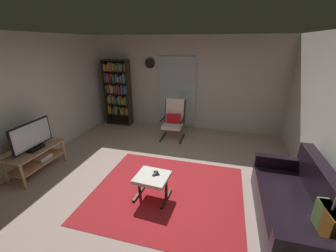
{
  "coord_description": "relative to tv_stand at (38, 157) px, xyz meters",
  "views": [
    {
      "loc": [
        1.11,
        -3.19,
        2.41
      ],
      "look_at": [
        0.06,
        0.68,
        0.85
      ],
      "focal_mm": 23.15,
      "sensor_mm": 36.0,
      "label": 1
    }
  ],
  "objects": [
    {
      "name": "bookshelf_near_tv",
      "position": [
        0.28,
        2.92,
        0.71
      ],
      "size": [
        0.78,
        0.3,
        1.94
      ],
      "color": "black",
      "rests_on": "ground"
    },
    {
      "name": "ottoman",
      "position": [
        2.41,
        -0.14,
        0.01
      ],
      "size": [
        0.55,
        0.51,
        0.41
      ],
      "color": "white",
      "rests_on": "ground"
    },
    {
      "name": "lounge_armchair",
      "position": [
        2.16,
        2.33,
        0.21
      ],
      "size": [
        0.57,
        0.66,
        1.02
      ],
      "color": "black",
      "rests_on": "ground"
    },
    {
      "name": "tv_remote",
      "position": [
        2.44,
        -0.07,
        0.09
      ],
      "size": [
        0.06,
        0.15,
        0.02
      ],
      "primitive_type": "cube",
      "rotation": [
        0.0,
        0.0,
        -0.17
      ],
      "color": "black",
      "rests_on": "ottoman"
    },
    {
      "name": "area_rug",
      "position": [
        2.61,
        0.03,
        -0.32
      ],
      "size": [
        2.51,
        2.19,
        0.01
      ],
      "primitive_type": "cube",
      "color": "#A92026",
      "rests_on": "ground"
    },
    {
      "name": "wall_clock",
      "position": [
        1.26,
        3.1,
        1.52
      ],
      "size": [
        0.29,
        0.03,
        0.29
      ],
      "color": "silver"
    },
    {
      "name": "wall_left",
      "position": [
        -0.39,
        0.28,
        0.97
      ],
      "size": [
        0.06,
        6.0,
        2.6
      ],
      "primitive_type": "cube",
      "color": "silver",
      "rests_on": "ground"
    },
    {
      "name": "tv_stand",
      "position": [
        0.0,
        0.0,
        0.0
      ],
      "size": [
        0.46,
        1.12,
        0.5
      ],
      "color": "tan",
      "rests_on": "ground"
    },
    {
      "name": "ground_plane",
      "position": [
        2.31,
        0.28,
        -0.33
      ],
      "size": [
        7.02,
        7.02,
        0.0
      ],
      "primitive_type": "plane",
      "color": "#B3998E"
    },
    {
      "name": "leather_sofa",
      "position": [
        4.52,
        -0.2,
        -0.01
      ],
      "size": [
        0.84,
        1.86,
        0.88
      ],
      "color": "black",
      "rests_on": "ground"
    },
    {
      "name": "television",
      "position": [
        0.0,
        -0.02,
        0.43
      ],
      "size": [
        0.2,
        0.87,
        0.54
      ],
      "color": "black",
      "rests_on": "tv_stand"
    },
    {
      "name": "wall_back",
      "position": [
        2.31,
        3.18,
        0.97
      ],
      "size": [
        5.6,
        0.06,
        2.6
      ],
      "primitive_type": "cube",
      "color": "silver",
      "rests_on": "ground"
    },
    {
      "name": "glass_door_panel",
      "position": [
        2.05,
        3.11,
        0.72
      ],
      "size": [
        1.1,
        0.01,
        2.0
      ],
      "primitive_type": "cube",
      "color": "silver"
    },
    {
      "name": "cell_phone",
      "position": [
        2.45,
        -0.05,
        0.09
      ],
      "size": [
        0.13,
        0.15,
        0.01
      ],
      "primitive_type": "cube",
      "rotation": [
        0.0,
        0.0,
        0.58
      ],
      "color": "black",
      "rests_on": "ottoman"
    }
  ]
}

